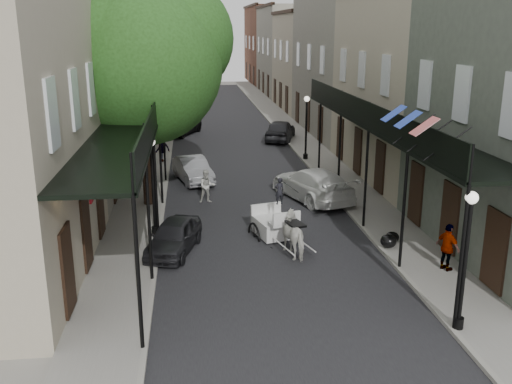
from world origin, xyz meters
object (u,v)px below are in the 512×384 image
object	(u,v)px
lamppost_right_far	(306,127)
car_right_near	(312,184)
carriage	(270,210)
car_left_mid	(193,170)
tree_near	(151,56)
pedestrian_sidewalk_right	(448,247)
lamppost_right_near	(465,259)
tree_far	(164,56)
car_left_far	(177,126)
car_right_far	(280,130)
pedestrian_sidewalk_left	(162,148)
horse	(296,235)
pedestrian_walking	(207,186)
car_left_near	(174,236)
lamppost_left	(153,185)

from	to	relation	value
lamppost_right_far	car_right_near	bearing A→B (deg)	-99.22
carriage	car_left_mid	xyz separation A→B (m)	(-2.87, 8.10, -0.32)
tree_near	pedestrian_sidewalk_right	bearing A→B (deg)	-41.91
lamppost_right_near	carriage	distance (m)	8.85
tree_far	car_right_near	bearing A→B (deg)	-63.22
car_left_far	car_right_far	xyz separation A→B (m)	(7.19, -3.07, 0.09)
pedestrian_sidewalk_right	pedestrian_sidewalk_left	bearing A→B (deg)	6.15
tree_near	car_right_far	bearing A→B (deg)	61.26
lamppost_right_far	horse	world-z (taller)	lamppost_right_far
tree_far	pedestrian_walking	xyz separation A→B (m)	(2.25, -13.92, -5.08)
pedestrian_walking	car_right_far	size ratio (longest dim) A/B	0.35
car_left_far	pedestrian_sidewalk_right	bearing A→B (deg)	-47.05
carriage	car_right_far	world-z (taller)	carriage
pedestrian_sidewalk_left	car_left_near	world-z (taller)	pedestrian_sidewalk_left
tree_near	car_left_far	xyz separation A→B (m)	(0.60, 17.27, -5.83)
lamppost_right_far	lamppost_left	bearing A→B (deg)	-124.35
pedestrian_sidewalk_left	pedestrian_sidewalk_right	world-z (taller)	pedestrian_sidewalk_right
lamppost_left	car_right_near	xyz separation A→B (m)	(6.93, 4.17, -1.32)
lamppost_right_near	pedestrian_walking	world-z (taller)	lamppost_right_near
lamppost_right_near	carriage	world-z (taller)	lamppost_right_near
car_right_far	lamppost_right_far	bearing A→B (deg)	111.65
tree_near	horse	xyz separation A→B (m)	(5.07, -6.48, -5.76)
tree_near	pedestrian_sidewalk_left	world-z (taller)	tree_near
lamppost_left	car_left_far	xyz separation A→B (m)	(0.50, 21.45, -1.39)
pedestrian_sidewalk_left	lamppost_left	bearing A→B (deg)	55.64
lamppost_right_near	pedestrian_sidewalk_right	world-z (taller)	lamppost_right_near
horse	carriage	xyz separation A→B (m)	(-0.60, 2.20, 0.22)
lamppost_right_far	horse	size ratio (longest dim) A/B	2.14
horse	car_right_near	world-z (taller)	car_right_near
tree_near	car_left_far	world-z (taller)	tree_near
pedestrian_sidewalk_right	tree_near	bearing A→B (deg)	24.15
car_left_mid	lamppost_right_far	bearing A→B (deg)	16.31
lamppost_right_near	lamppost_left	bearing A→B (deg)	135.71
carriage	car_right_near	xyz separation A→B (m)	(2.56, 4.27, -0.22)
tree_far	horse	world-z (taller)	tree_far
tree_near	car_right_near	world-z (taller)	tree_near
car_right_near	car_right_far	world-z (taller)	car_right_far
tree_far	lamppost_right_near	world-z (taller)	tree_far
tree_far	car_left_mid	xyz separation A→B (m)	(1.65, -10.18, -5.21)
car_right_near	tree_far	bearing A→B (deg)	-81.95
tree_far	car_right_near	size ratio (longest dim) A/B	1.70
lamppost_right_far	pedestrian_walking	distance (m)	9.94
tree_near	pedestrian_sidewalk_right	size ratio (longest dim) A/B	6.17
car_left_far	lamppost_right_near	bearing A→B (deg)	-51.55
horse	car_left_far	size ratio (longest dim) A/B	0.37
car_left_near	car_right_near	size ratio (longest dim) A/B	0.68
lamppost_left	tree_near	bearing A→B (deg)	91.34
car_right_far	car_left_near	bearing A→B (deg)	87.86
lamppost_right_near	pedestrian_walking	xyz separation A→B (m)	(-6.10, 12.26, -1.29)
lamppost_left	car_right_far	world-z (taller)	lamppost_left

